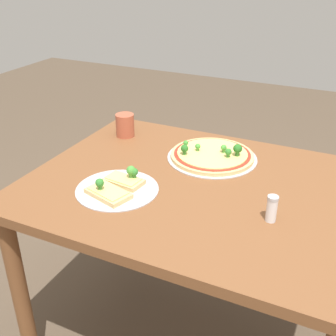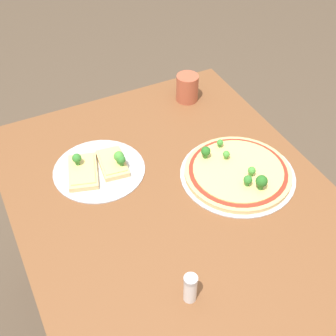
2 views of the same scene
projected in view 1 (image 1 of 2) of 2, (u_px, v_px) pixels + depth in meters
dining_table at (196, 208)px, 1.51m from camera, size 1.17×0.90×0.76m
pizza_tray_whole at (212, 155)px, 1.64m from camera, size 0.35×0.35×0.07m
pizza_tray_slice at (117, 187)px, 1.42m from camera, size 0.28×0.28×0.07m
drinking_cup at (125, 125)px, 1.82m from camera, size 0.08×0.08×0.10m
condiment_shaker at (272, 209)px, 1.24m from camera, size 0.03×0.03×0.08m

